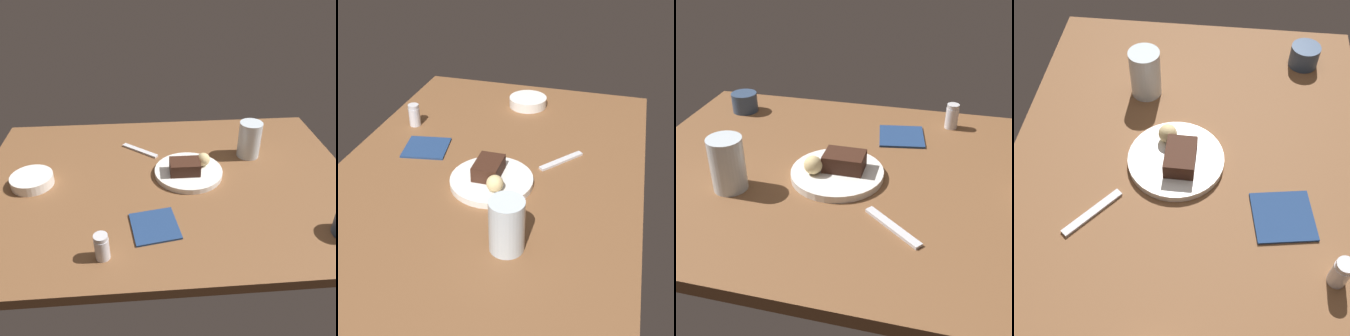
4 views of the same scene
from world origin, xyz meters
The scene contains 9 objects.
dining_table centered at (0.00, 0.00, 1.50)cm, with size 120.00×84.00×3.00cm, color brown.
dessert_plate centered at (7.14, 2.88, 3.88)cm, with size 22.08×22.08×1.76cm, color white.
chocolate_cake_slice centered at (5.70, 1.65, 6.82)cm, with size 9.51×6.80×4.11cm, color #381E14.
bread_roll centered at (12.27, 5.36, 6.95)cm, with size 4.37×4.37×4.37cm, color #DBC184.
salt_shaker centered at (-18.20, -31.08, 6.57)cm, with size 3.63×3.63×7.25cm.
water_glass centered at (29.63, 13.24, 9.33)cm, with size 7.84×7.84×12.66cm, color silver.
coffee_cup centered at (45.16, -27.91, 5.95)cm, with size 7.84×7.84×5.90cm, color #334766.
dessert_spoon centered at (-8.48, 18.90, 3.35)cm, with size 15.00×1.80×0.70cm, color silver.
folded_napkin centered at (-5.10, -21.34, 3.30)cm, with size 12.22×12.71×0.60cm, color navy.
Camera 4 is at (-56.22, -5.46, 85.13)cm, focal length 48.14 mm.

